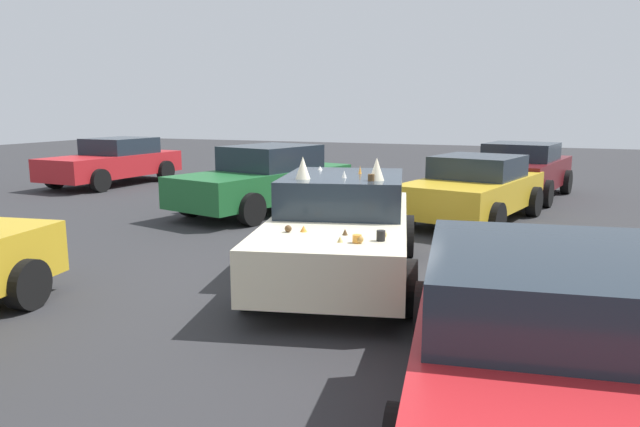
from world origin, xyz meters
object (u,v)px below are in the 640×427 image
object	(u,v)px
art_car_decorated	(341,227)
parked_sedan_near_left	(521,170)
parked_sedan_far_left	(266,179)
parked_sedan_far_right	(475,189)
parked_sedan_behind_left	(540,331)
parked_sedan_behind_right	(114,161)

from	to	relation	value
art_car_decorated	parked_sedan_near_left	bearing A→B (deg)	154.00
parked_sedan_far_left	parked_sedan_far_right	world-z (taller)	parked_sedan_far_left
art_car_decorated	parked_sedan_behind_left	xyz separation A→B (m)	(-2.99, -2.65, -0.02)
art_car_decorated	parked_sedan_behind_left	size ratio (longest dim) A/B	1.08
parked_sedan_behind_right	parked_sedan_far_right	xyz separation A→B (m)	(-1.95, -11.07, -0.02)
parked_sedan_behind_right	parked_sedan_near_left	size ratio (longest dim) A/B	1.03
parked_sedan_near_left	parked_sedan_far_right	xyz separation A→B (m)	(-3.80, 0.72, -0.04)
art_car_decorated	parked_sedan_far_left	xyz separation A→B (m)	(4.34, 3.36, 0.02)
art_car_decorated	parked_sedan_behind_right	bearing A→B (deg)	-138.18
art_car_decorated	parked_sedan_behind_right	xyz separation A→B (m)	(6.83, 9.86, -0.01)
art_car_decorated	parked_sedan_behind_right	world-z (taller)	art_car_decorated
parked_sedan_behind_right	parked_sedan_far_left	bearing A→B (deg)	72.41
parked_sedan_behind_left	parked_sedan_far_left	bearing A→B (deg)	30.93
art_car_decorated	parked_sedan_near_left	xyz separation A→B (m)	(8.68, -1.93, 0.00)
parked_sedan_far_left	parked_sedan_behind_left	world-z (taller)	parked_sedan_far_left
parked_sedan_near_left	art_car_decorated	bearing A→B (deg)	178.08
art_car_decorated	parked_sedan_near_left	size ratio (longest dim) A/B	1.06
parked_sedan_far_left	parked_sedan_far_right	size ratio (longest dim) A/B	1.10
parked_sedan_behind_left	parked_sedan_behind_right	bearing A→B (deg)	43.43
parked_sedan_behind_right	parked_sedan_far_right	world-z (taller)	parked_sedan_behind_right
parked_sedan_near_left	parked_sedan_behind_left	world-z (taller)	parked_sedan_near_left
parked_sedan_behind_right	parked_sedan_near_left	world-z (taller)	parked_sedan_near_left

